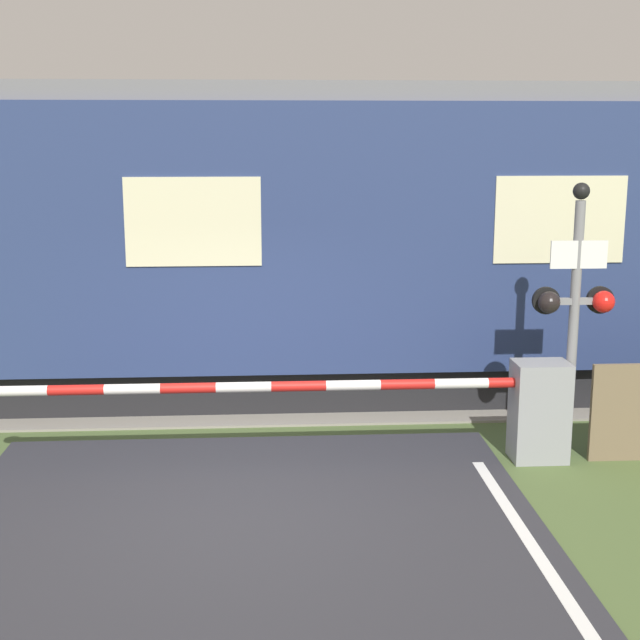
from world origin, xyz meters
TOP-DOWN VIEW (x-y plane):
  - ground_plane at (0.00, 0.00)m, footprint 80.00×80.00m
  - track_bed at (0.00, 4.00)m, footprint 36.00×3.20m
  - train at (3.85, 4.00)m, footprint 16.30×2.73m
  - crossing_barrier at (2.64, 1.12)m, footprint 6.31×0.44m
  - signal_post at (3.57, 1.19)m, footprint 0.90×0.26m

SIDE VIEW (x-z plane):
  - ground_plane at x=0.00m, z-range 0.00..0.00m
  - track_bed at x=0.00m, z-range -0.04..0.09m
  - crossing_barrier at x=2.64m, z-range 0.07..1.18m
  - signal_post at x=3.57m, z-range 0.22..3.27m
  - train at x=3.85m, z-range 0.05..4.23m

